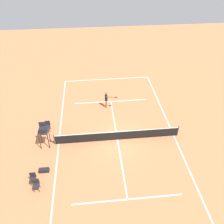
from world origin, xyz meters
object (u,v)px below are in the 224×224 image
object	(u,v)px
courtside_chair_far	(36,184)
equipment_bag	(44,170)
tennis_ball	(113,114)
player_serving	(107,99)
courtside_chair_near	(33,178)
courtside_chair_mid	(48,125)
umpire_chair	(43,131)

from	to	relation	value
courtside_chair_far	equipment_bag	bearing A→B (deg)	-101.24
courtside_chair_far	equipment_bag	distance (m)	1.57
tennis_ball	courtside_chair_far	xyz separation A→B (m)	(6.26, 7.88, 0.50)
player_serving	courtside_chair_near	world-z (taller)	player_serving
courtside_chair_mid	player_serving	bearing A→B (deg)	-152.49
player_serving	courtside_chair_far	world-z (taller)	player_serving
player_serving	equipment_bag	size ratio (longest dim) A/B	2.32
tennis_ball	umpire_chair	world-z (taller)	umpire_chair
tennis_ball	equipment_bag	bearing A→B (deg)	46.96
player_serving	tennis_ball	xyz separation A→B (m)	(-0.55, 1.29, -1.02)
courtside_chair_near	umpire_chair	bearing A→B (deg)	-96.50
umpire_chair	courtside_chair_mid	bearing A→B (deg)	-89.66
courtside_chair_far	player_serving	bearing A→B (deg)	-121.90
player_serving	courtside_chair_near	size ratio (longest dim) A/B	1.86
tennis_ball	umpire_chair	xyz separation A→B (m)	(6.14, 3.58, 1.57)
umpire_chair	courtside_chair_near	size ratio (longest dim) A/B	2.54
tennis_ball	courtside_chair_far	size ratio (longest dim) A/B	0.07
umpire_chair	equipment_bag	size ratio (longest dim) A/B	3.17
courtside_chair_near	courtside_chair_mid	distance (m)	5.70
player_serving	equipment_bag	bearing A→B (deg)	-24.38
courtside_chair_far	tennis_ball	bearing A→B (deg)	-128.46
player_serving	courtside_chair_far	size ratio (longest dim) A/B	1.86
courtside_chair_near	courtside_chair_mid	world-z (taller)	same
tennis_ball	equipment_bag	distance (m)	8.73
player_serving	umpire_chair	distance (m)	7.44
tennis_ball	umpire_chair	distance (m)	7.28
courtside_chair_near	courtside_chair_far	world-z (taller)	same
player_serving	tennis_ball	bearing A→B (deg)	33.87
umpire_chair	player_serving	bearing A→B (deg)	-138.95
umpire_chair	courtside_chair_near	bearing A→B (deg)	83.50
umpire_chair	courtside_chair_far	xyz separation A→B (m)	(0.12, 4.30, -1.07)
player_serving	umpire_chair	size ratio (longest dim) A/B	0.73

